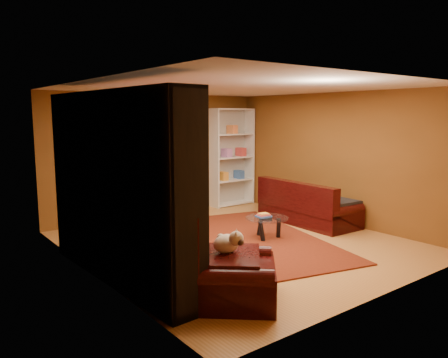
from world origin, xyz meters
TOP-DOWN VIEW (x-y plane):
  - floor at (0.00, 0.00)m, footprint 5.00×5.50m
  - ceiling at (0.00, 0.00)m, footprint 5.00×5.50m
  - wall_back at (0.00, 2.77)m, footprint 5.00×0.05m
  - wall_left at (-2.52, 0.00)m, footprint 0.05×5.50m
  - wall_right at (2.52, 0.00)m, footprint 0.05×5.50m
  - doorway at (0.60, 2.73)m, footprint 1.06×0.60m
  - rug at (-0.25, 0.14)m, footprint 4.09×4.49m
  - media_unit at (-2.27, -0.31)m, footprint 0.65×3.22m
  - christmas_tree at (-0.83, 2.09)m, footprint 1.44×1.44m
  - gift_box_teal at (-1.45, 1.74)m, footprint 0.31×0.31m
  - gift_box_green at (-0.62, 1.34)m, footprint 0.26×0.26m
  - gift_box_red at (-1.22, 2.59)m, footprint 0.30×0.30m
  - white_bookshelf at (1.91, 2.57)m, footprint 1.10×0.40m
  - armchair at (-1.53, -1.72)m, footprint 1.61×1.61m
  - dog at (-1.54, -1.65)m, footprint 0.49×0.50m
  - sofa at (2.02, 0.24)m, footprint 0.99×2.08m
  - coffee_table at (0.55, -0.12)m, footprint 0.85×0.85m
  - acrylic_chair at (-0.80, 1.39)m, footprint 0.53×0.56m

SIDE VIEW (x-z plane):
  - floor at x=0.00m, z-range -0.05..0.00m
  - rug at x=-0.25m, z-range 0.00..0.02m
  - gift_box_red at x=-1.22m, z-range 0.00..0.23m
  - gift_box_green at x=-0.62m, z-range 0.00..0.24m
  - gift_box_teal at x=-1.45m, z-range 0.00..0.27m
  - coffee_table at x=0.55m, z-range -0.04..0.43m
  - sofa at x=2.02m, z-range 0.00..0.88m
  - armchair at x=-1.53m, z-range 0.00..0.89m
  - acrylic_chair at x=-0.80m, z-range 0.00..0.92m
  - dog at x=-1.54m, z-range 0.52..0.81m
  - christmas_tree at x=-0.83m, z-range -0.03..1.92m
  - doorway at x=0.60m, z-range -0.03..2.13m
  - white_bookshelf at x=1.91m, z-range -0.03..2.33m
  - media_unit at x=-2.27m, z-range 0.00..2.46m
  - wall_back at x=0.00m, z-range 0.00..2.60m
  - wall_left at x=-2.52m, z-range 0.00..2.60m
  - wall_right at x=2.52m, z-range 0.00..2.60m
  - ceiling at x=0.00m, z-range 2.60..2.65m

